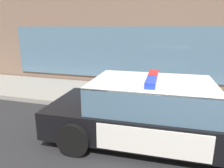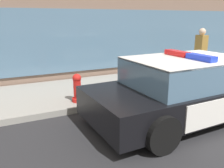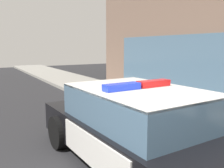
{
  "view_description": "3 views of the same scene",
  "coord_description": "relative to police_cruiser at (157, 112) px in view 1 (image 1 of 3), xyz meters",
  "views": [
    {
      "loc": [
        -0.87,
        -3.53,
        2.47
      ],
      "look_at": [
        -2.58,
        2.27,
        0.83
      ],
      "focal_mm": 33.54,
      "sensor_mm": 36.0,
      "label": 1
    },
    {
      "loc": [
        -4.94,
        -3.07,
        2.22
      ],
      "look_at": [
        -2.6,
        1.81,
        0.7
      ],
      "focal_mm": 38.13,
      "sensor_mm": 36.0,
      "label": 2
    },
    {
      "loc": [
        2.1,
        -1.69,
        2.1
      ],
      "look_at": [
        -2.69,
        1.11,
        1.24
      ],
      "focal_mm": 39.14,
      "sensor_mm": 36.0,
      "label": 3
    }
  ],
  "objects": [
    {
      "name": "police_cruiser",
      "position": [
        0.0,
        0.0,
        0.0
      ],
      "size": [
        4.92,
        2.28,
        1.49
      ],
      "rotation": [
        0.0,
        0.0,
        0.03
      ],
      "color": "black",
      "rests_on": "ground"
    },
    {
      "name": "fire_hydrant",
      "position": [
        -2.13,
        1.67,
        -0.18
      ],
      "size": [
        0.34,
        0.39,
        0.73
      ],
      "color": "red",
      "rests_on": "sidewalk"
    },
    {
      "name": "sidewalk",
      "position": [
        1.12,
        2.65,
        -0.61
      ],
      "size": [
        48.0,
        2.77,
        0.15
      ],
      "primitive_type": "cube",
      "color": "gray",
      "rests_on": "ground"
    }
  ]
}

